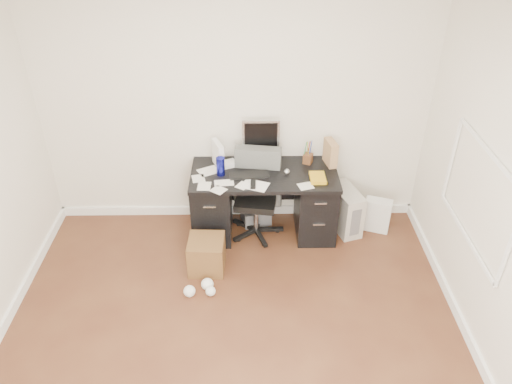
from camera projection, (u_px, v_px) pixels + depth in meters
ground at (233, 355)px, 4.12m from camera, size 4.00×4.00×0.00m
room_shell at (231, 184)px, 3.22m from camera, size 4.02×4.02×2.71m
desk at (264, 201)px, 5.28m from camera, size 1.50×0.70×0.75m
loose_papers at (245, 176)px, 5.04m from camera, size 1.10×0.60×0.00m
lcd_monitor at (261, 141)px, 5.15m from camera, size 0.39×0.22×0.48m
keyboard at (249, 175)px, 5.02m from camera, size 0.41×0.17×0.02m
computer_mouse at (287, 172)px, 5.04m from camera, size 0.07×0.07×0.07m
travel_mug at (221, 166)px, 5.00m from camera, size 0.10×0.10×0.19m
white_binder at (218, 154)px, 5.12m from camera, size 0.19×0.26×0.28m
magazine_file at (330, 153)px, 5.16m from camera, size 0.16×0.24×0.26m
pen_cup at (308, 152)px, 5.18m from camera, size 0.14×0.14×0.26m
yellow_book at (318, 178)px, 4.97m from camera, size 0.17×0.21×0.04m
paper_remote at (255, 185)px, 4.88m from camera, size 0.31×0.28×0.02m
office_chair at (256, 196)px, 5.21m from camera, size 0.62×0.62×0.96m
pc_tower at (345, 209)px, 5.42m from camera, size 0.36×0.53×0.49m
shopping_bag at (377, 215)px, 5.42m from camera, size 0.33×0.28×0.38m
wicker_basket at (207, 254)px, 4.90m from camera, size 0.36×0.36×0.35m
desk_printer at (256, 215)px, 5.59m from camera, size 0.35×0.31×0.18m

